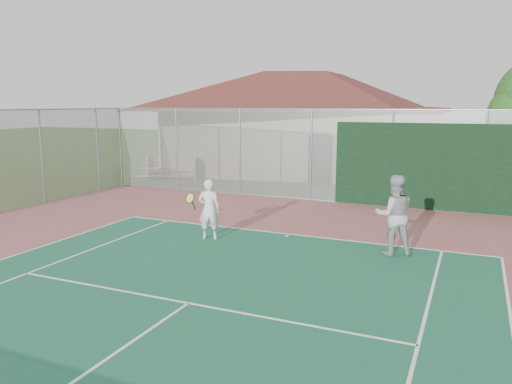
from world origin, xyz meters
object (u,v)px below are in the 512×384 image
(player_white_front, at_px, (209,210))
(player_grey_back, at_px, (394,216))
(clubhouse, at_px, (304,112))
(bleachers, at_px, (173,166))

(player_white_front, distance_m, player_grey_back, 4.89)
(player_white_front, xyz_separation_m, player_grey_back, (4.85, 0.60, 0.15))
(clubhouse, relative_size, player_white_front, 9.83)
(clubhouse, xyz_separation_m, bleachers, (-5.22, -5.30, -2.67))
(player_white_front, height_order, player_grey_back, player_grey_back)
(clubhouse, distance_m, player_white_front, 15.37)
(player_white_front, bearing_deg, player_grey_back, 167.37)
(bleachers, bearing_deg, player_white_front, -75.92)
(clubhouse, relative_size, player_grey_back, 8.28)
(player_grey_back, bearing_deg, clubhouse, -85.45)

